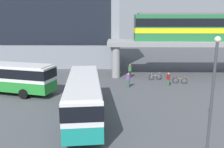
# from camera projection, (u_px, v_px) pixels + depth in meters

# --- Properties ---
(ground_plane) EXTENTS (120.00, 120.00, 0.00)m
(ground_plane) POSITION_uv_depth(u_px,v_px,m) (99.00, 81.00, 30.65)
(ground_plane) COLOR #47494F
(station_building) EXTENTS (26.14, 14.46, 14.42)m
(station_building) POSITION_uv_depth(u_px,v_px,m) (48.00, 23.00, 43.55)
(station_building) COLOR gray
(station_building) RESTS_ON ground_plane
(elevated_platform) EXTENTS (29.11, 6.32, 4.83)m
(elevated_platform) POSITION_uv_depth(u_px,v_px,m) (209.00, 45.00, 33.78)
(elevated_platform) COLOR gray
(elevated_platform) RESTS_ON ground_plane
(train) EXTENTS (23.87, 2.96, 3.84)m
(train) POSITION_uv_depth(u_px,v_px,m) (219.00, 27.00, 33.17)
(train) COLOR #26723F
(train) RESTS_ON elevated_platform
(bus_main) EXTENTS (3.79, 11.26, 3.22)m
(bus_main) POSITION_uv_depth(u_px,v_px,m) (84.00, 93.00, 18.86)
(bus_main) COLOR teal
(bus_main) RESTS_ON ground_plane
(bus_secondary) EXTENTS (11.32, 5.25, 3.22)m
(bus_secondary) POSITION_uv_depth(u_px,v_px,m) (5.00, 75.00, 25.19)
(bus_secondary) COLOR #268C33
(bus_secondary) RESTS_ON ground_plane
(bicycle_silver) EXTENTS (1.76, 0.45, 1.04)m
(bicycle_silver) POSITION_uv_depth(u_px,v_px,m) (155.00, 77.00, 31.09)
(bicycle_silver) COLOR black
(bicycle_silver) RESTS_ON ground_plane
(bicycle_brown) EXTENTS (1.74, 0.54, 1.04)m
(bicycle_brown) POSITION_uv_depth(u_px,v_px,m) (180.00, 81.00, 29.29)
(bicycle_brown) COLOR black
(bicycle_brown) RESTS_ON ground_plane
(pedestrian_by_bike_rack) EXTENTS (0.37, 0.46, 1.58)m
(pedestrian_by_bike_rack) POSITION_uv_depth(u_px,v_px,m) (168.00, 80.00, 28.22)
(pedestrian_by_bike_rack) COLOR #33663F
(pedestrian_by_bike_rack) RESTS_ON ground_plane
(pedestrian_waiting_near_stop) EXTENTS (0.45, 0.34, 1.80)m
(pedestrian_waiting_near_stop) POSITION_uv_depth(u_px,v_px,m) (130.00, 71.00, 32.34)
(pedestrian_waiting_near_stop) COLOR #26262D
(pedestrian_waiting_near_stop) RESTS_ON ground_plane
(pedestrian_near_building) EXTENTS (0.47, 0.46, 1.71)m
(pedestrian_near_building) POSITION_uv_depth(u_px,v_px,m) (128.00, 81.00, 27.46)
(pedestrian_near_building) COLOR #33663F
(pedestrian_near_building) RESTS_ON ground_plane
(lamp_post) EXTENTS (0.36, 0.36, 6.81)m
(lamp_post) POSITION_uv_depth(u_px,v_px,m) (213.00, 86.00, 13.61)
(lamp_post) COLOR #3F3F44
(lamp_post) RESTS_ON ground_plane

